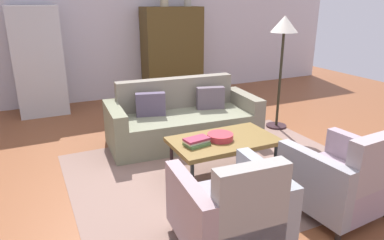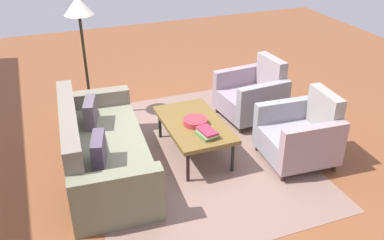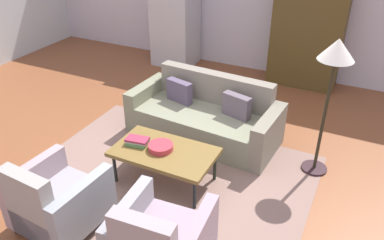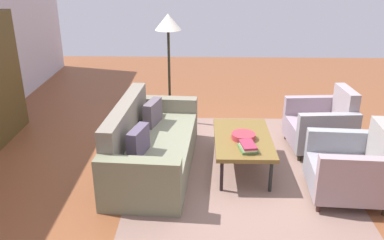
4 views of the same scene
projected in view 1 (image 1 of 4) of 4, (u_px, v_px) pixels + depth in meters
The scene contains 13 objects.
ground_plane at pixel (217, 166), 4.35m from camera, with size 11.92×11.92×0.00m, color brown.
wall_back at pixel (127, 28), 7.06m from camera, with size 9.94×0.12×2.80m, color silver.
area_rug at pixel (220, 172), 4.20m from camera, with size 3.40×2.60×0.01m, color #84665A.
couch at pixel (182, 121), 5.08m from camera, with size 2.16×1.04×0.86m.
coffee_table at pixel (224, 142), 4.02m from camera, with size 1.20×0.70×0.44m.
armchair_left at pixel (232, 213), 2.80m from camera, with size 0.85×0.85×0.88m.
armchair_right at pixel (343, 181), 3.30m from camera, with size 0.85×0.85×0.88m.
fruit_bowl at pixel (220, 137), 3.98m from camera, with size 0.29×0.29×0.07m, color #B4303C.
book_stack at pixel (197, 142), 3.84m from camera, with size 0.29×0.23×0.08m.
cabinet at pixel (172, 52), 7.26m from camera, with size 1.20×0.51×1.80m.
vase_tall at pixel (164, 0), 6.86m from camera, with size 0.16×0.16×0.24m, color #B7AB8B.
refrigerator at pixel (38, 61), 6.12m from camera, with size 0.80×0.73×1.85m.
floor_lamp at pixel (284, 35), 5.21m from camera, with size 0.40×0.40×1.72m.
Camera 1 is at (-1.96, -3.41, 1.96)m, focal length 33.09 mm.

